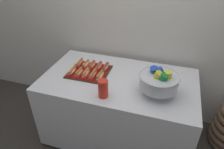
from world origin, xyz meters
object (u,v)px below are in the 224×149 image
(hot_dog_1, at_px, (79,72))
(cup_stack, at_px, (103,89))
(hot_dog_0, at_px, (72,71))
(hot_dog_7, at_px, (92,66))
(punch_bowl, at_px, (159,81))
(buffet_table, at_px, (118,107))
(hot_dog_8, at_px, (99,67))
(serving_tray, at_px, (89,72))
(hot_dog_6, at_px, (85,65))
(hot_dog_4, at_px, (100,76))
(hot_dog_9, at_px, (105,67))
(hot_dog_2, at_px, (86,73))
(hot_dog_3, at_px, (93,75))
(hot_dog_5, at_px, (79,63))

(hot_dog_1, relative_size, cup_stack, 1.02)
(hot_dog_0, height_order, hot_dog_7, hot_dog_0)
(hot_dog_0, xyz_separation_m, punch_bowl, (0.87, -0.06, 0.10))
(buffet_table, xyz_separation_m, hot_dog_0, (-0.48, -0.06, 0.40))
(hot_dog_8, bearing_deg, punch_bowl, -19.45)
(serving_tray, xyz_separation_m, hot_dog_6, (-0.08, 0.08, 0.03))
(hot_dog_4, bearing_deg, serving_tray, 152.08)
(hot_dog_8, height_order, hot_dog_9, hot_dog_9)
(buffet_table, xyz_separation_m, hot_dog_9, (-0.18, 0.11, 0.41))
(hot_dog_7, bearing_deg, hot_dog_6, -179.11)
(hot_dog_6, bearing_deg, hot_dog_4, -35.36)
(buffet_table, bearing_deg, hot_dog_2, -169.70)
(buffet_table, height_order, serving_tray, serving_tray)
(hot_dog_0, height_order, hot_dog_2, hot_dog_2)
(hot_dog_3, bearing_deg, hot_dog_1, -179.11)
(cup_stack, bearing_deg, hot_dog_5, 136.18)
(hot_dog_1, distance_m, hot_dog_3, 0.15)
(hot_dog_7, relative_size, cup_stack, 1.01)
(hot_dog_7, bearing_deg, hot_dog_0, -131.38)
(hot_dog_6, relative_size, hot_dog_9, 0.98)
(hot_dog_2, bearing_deg, hot_dog_1, -179.11)
(buffet_table, relative_size, hot_dog_4, 8.44)
(serving_tray, distance_m, hot_dog_9, 0.17)
(serving_tray, relative_size, hot_dog_4, 2.28)
(hot_dog_6, bearing_deg, hot_dog_7, 0.89)
(hot_dog_7, bearing_deg, buffet_table, -17.82)
(serving_tray, distance_m, hot_dog_0, 0.17)
(serving_tray, xyz_separation_m, hot_dog_8, (0.07, 0.08, 0.03))
(hot_dog_3, relative_size, hot_dog_8, 1.09)
(punch_bowl, bearing_deg, hot_dog_4, 173.59)
(serving_tray, distance_m, hot_dog_2, 0.09)
(hot_dog_1, bearing_deg, hot_dog_6, 90.89)
(hot_dog_4, height_order, hot_dog_8, hot_dog_4)
(hot_dog_6, bearing_deg, hot_dog_9, 0.89)
(hot_dog_6, bearing_deg, buffet_table, -14.51)
(hot_dog_2, bearing_deg, hot_dog_0, -179.11)
(serving_tray, height_order, hot_dog_9, hot_dog_9)
(serving_tray, relative_size, hot_dog_7, 2.46)
(serving_tray, xyz_separation_m, hot_dog_2, (0.00, -0.08, 0.03))
(serving_tray, distance_m, hot_dog_3, 0.12)
(hot_dog_5, bearing_deg, hot_dog_2, -46.83)
(hot_dog_7, bearing_deg, hot_dog_3, -64.66)
(hot_dog_3, distance_m, hot_dog_7, 0.18)
(hot_dog_4, bearing_deg, hot_dog_0, -179.11)
(hot_dog_1, bearing_deg, hot_dog_8, 48.62)
(hot_dog_7, bearing_deg, hot_dog_4, -46.83)
(hot_dog_3, bearing_deg, hot_dog_2, -179.11)
(serving_tray, relative_size, hot_dog_8, 2.55)
(hot_dog_0, bearing_deg, hot_dog_2, 0.89)
(hot_dog_7, bearing_deg, hot_dog_5, -179.11)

